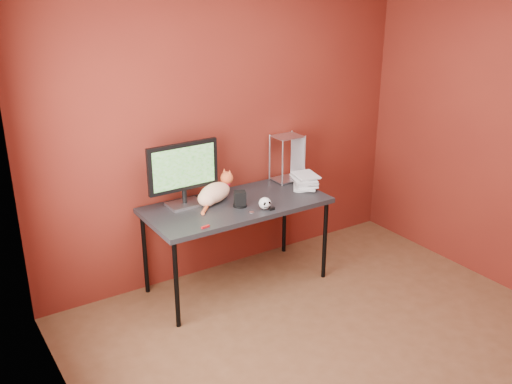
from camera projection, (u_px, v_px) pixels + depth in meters
room at (375, 162)px, 3.39m from camera, size 3.52×3.52×2.61m
desk at (237, 209)px, 4.66m from camera, size 1.50×0.70×0.75m
monitor at (183, 171)px, 4.49m from camera, size 0.60×0.20×0.52m
cat at (215, 193)px, 4.63m from camera, size 0.43×0.35×0.24m
skull_mug at (265, 203)px, 4.50m from camera, size 0.10×0.10×0.09m
speaker at (240, 199)px, 4.55m from camera, size 0.11×0.11×0.13m
book_stack at (296, 117)px, 4.77m from camera, size 0.30×0.31×1.25m
wire_rack at (287, 158)px, 5.09m from camera, size 0.26×0.21×0.42m
pocket_knife at (205, 227)px, 4.19m from camera, size 0.07×0.03×0.01m
black_gadget at (272, 209)px, 4.50m from camera, size 0.05×0.03×0.02m
washer at (252, 212)px, 4.45m from camera, size 0.04×0.04×0.00m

